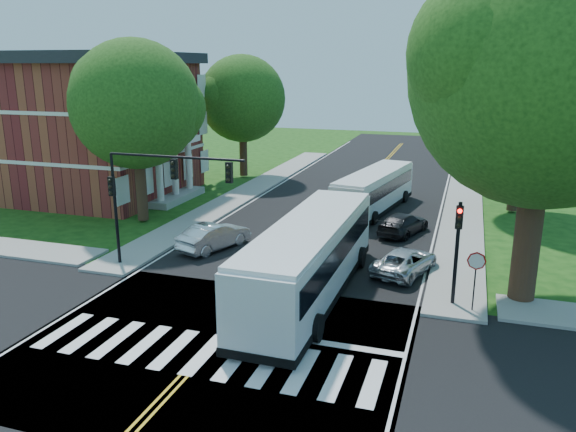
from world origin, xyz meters
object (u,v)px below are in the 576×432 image
at_px(bus_lead, 310,257).
at_px(suv, 405,261).
at_px(hatchback, 214,236).
at_px(dark_sedan, 403,224).
at_px(bus_follow, 374,190).
at_px(signal_ne, 458,240).
at_px(signal_nw, 154,184).

xyz_separation_m(bus_lead, suv, (3.68, 4.10, -1.18)).
xyz_separation_m(hatchback, dark_sedan, (9.62, 6.12, -0.10)).
bearing_deg(bus_follow, signal_ne, 121.24).
distance_m(signal_nw, dark_sedan, 15.20).
distance_m(signal_ne, suv, 4.74).
distance_m(signal_ne, dark_sedan, 10.80).
height_order(bus_lead, hatchback, bus_lead).
bearing_deg(signal_nw, bus_lead, -5.29).
height_order(hatchback, dark_sedan, hatchback).
distance_m(signal_nw, suv, 12.70).
bearing_deg(signal_nw, signal_ne, 0.05).
xyz_separation_m(hatchback, suv, (10.49, -0.55, -0.13)).
bearing_deg(suv, signal_nw, 33.61).
xyz_separation_m(bus_follow, suv, (3.48, -11.64, -0.87)).
xyz_separation_m(signal_nw, bus_lead, (7.98, -0.74, -2.57)).
height_order(bus_lead, suv, bus_lead).
relative_size(signal_nw, suv, 1.63).
distance_m(bus_lead, suv, 5.63).
bearing_deg(bus_follow, bus_lead, 99.11).
relative_size(bus_follow, hatchback, 2.47).
relative_size(bus_lead, suv, 2.99).
bearing_deg(bus_lead, bus_follow, -90.25).
distance_m(bus_follow, dark_sedan, 5.67).
bearing_deg(suv, bus_follow, -55.85).
xyz_separation_m(signal_ne, dark_sedan, (-3.27, 10.02, -2.32)).
distance_m(signal_ne, hatchback, 13.65).
relative_size(suv, dark_sedan, 1.00).
bearing_deg(hatchback, bus_lead, 165.43).
xyz_separation_m(signal_nw, bus_follow, (8.18, 15.00, -2.89)).
bearing_deg(hatchback, dark_sedan, -127.75).
relative_size(bus_follow, dark_sedan, 2.53).
height_order(signal_nw, signal_ne, signal_nw).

